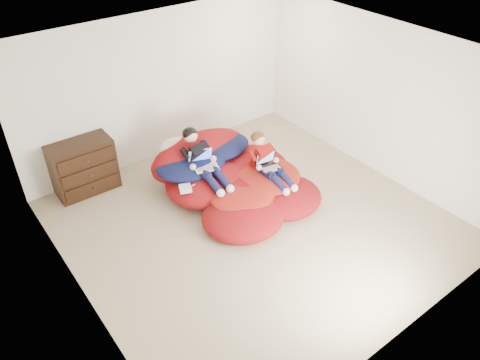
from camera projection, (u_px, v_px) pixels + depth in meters
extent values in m
cube|color=tan|center=(254.00, 229.00, 6.93)|extent=(5.10, 5.10, 0.25)
cube|color=white|center=(161.00, 86.00, 7.76)|extent=(5.10, 0.02, 2.50)
cube|color=white|center=(418.00, 259.00, 4.51)|extent=(5.10, 0.02, 2.50)
cube|color=white|center=(69.00, 226.00, 4.90)|extent=(0.02, 5.10, 2.50)
cube|color=white|center=(379.00, 99.00, 7.37)|extent=(0.02, 5.10, 2.50)
cube|color=white|center=(258.00, 57.00, 5.40)|extent=(5.10, 5.10, 0.02)
cube|color=black|center=(84.00, 167.00, 7.28)|extent=(0.96, 0.48, 0.86)
cube|color=black|center=(93.00, 188.00, 7.27)|extent=(0.86, 0.03, 0.21)
cylinder|color=#4C3F26|center=(93.00, 188.00, 7.25)|extent=(0.03, 0.06, 0.03)
cube|color=black|center=(90.00, 174.00, 7.12)|extent=(0.86, 0.03, 0.21)
cylinder|color=#4C3F26|center=(90.00, 175.00, 7.10)|extent=(0.03, 0.06, 0.03)
cube|color=black|center=(87.00, 160.00, 6.97)|extent=(0.86, 0.03, 0.21)
cylinder|color=#4C3F26|center=(87.00, 161.00, 6.96)|extent=(0.03, 0.06, 0.03)
ellipsoid|color=maroon|center=(209.00, 182.00, 7.32)|extent=(1.39, 1.25, 0.50)
ellipsoid|color=maroon|center=(249.00, 168.00, 7.66)|extent=(1.32, 1.28, 0.48)
ellipsoid|color=maroon|center=(245.00, 193.00, 7.14)|extent=(1.36, 1.09, 0.44)
ellipsoid|color=maroon|center=(243.00, 216.00, 6.76)|extent=(1.24, 1.14, 0.41)
ellipsoid|color=maroon|center=(285.00, 197.00, 7.14)|extent=(1.16, 1.05, 0.38)
ellipsoid|color=maroon|center=(200.00, 156.00, 7.60)|extent=(1.75, 0.77, 0.77)
ellipsoid|color=#131A46|center=(191.00, 163.00, 7.29)|extent=(1.16, 0.95, 0.30)
ellipsoid|color=#131A46|center=(219.00, 147.00, 7.58)|extent=(1.08, 0.76, 0.26)
ellipsoid|color=#B02319|center=(267.00, 175.00, 7.24)|extent=(1.05, 1.05, 0.19)
ellipsoid|color=#B02319|center=(242.00, 194.00, 6.93)|extent=(1.03, 0.93, 0.19)
ellipsoid|color=beige|center=(174.00, 147.00, 7.39)|extent=(0.48, 0.31, 0.31)
cube|color=black|center=(196.00, 154.00, 7.14)|extent=(0.31, 0.39, 0.45)
sphere|color=#E9AC8F|center=(191.00, 136.00, 7.07)|extent=(0.21, 0.21, 0.21)
ellipsoid|color=black|center=(190.00, 133.00, 7.06)|extent=(0.23, 0.22, 0.18)
cylinder|color=#13153B|center=(202.00, 173.00, 7.00)|extent=(0.15, 0.34, 0.19)
cylinder|color=#13153B|center=(214.00, 184.00, 6.82)|extent=(0.12, 0.33, 0.22)
sphere|color=white|center=(221.00, 193.00, 6.75)|extent=(0.12, 0.12, 0.12)
cylinder|color=#13153B|center=(212.00, 169.00, 7.09)|extent=(0.15, 0.34, 0.19)
cylinder|color=#13153B|center=(223.00, 180.00, 6.91)|extent=(0.12, 0.33, 0.22)
sphere|color=white|center=(230.00, 189.00, 6.83)|extent=(0.12, 0.12, 0.12)
cube|color=#A2110E|center=(262.00, 157.00, 7.19)|extent=(0.28, 0.30, 0.43)
sphere|color=#E9AC8F|center=(259.00, 139.00, 7.10)|extent=(0.19, 0.19, 0.19)
ellipsoid|color=#4E3115|center=(258.00, 137.00, 7.09)|extent=(0.22, 0.20, 0.17)
cylinder|color=#13153B|center=(267.00, 174.00, 7.10)|extent=(0.13, 0.32, 0.18)
cylinder|color=#13153B|center=(279.00, 184.00, 6.93)|extent=(0.10, 0.30, 0.20)
sphere|color=white|center=(286.00, 192.00, 6.86)|extent=(0.11, 0.11, 0.11)
cylinder|color=#13153B|center=(275.00, 170.00, 7.18)|extent=(0.13, 0.32, 0.18)
cylinder|color=#13153B|center=(287.00, 180.00, 7.01)|extent=(0.10, 0.30, 0.20)
sphere|color=white|center=(294.00, 188.00, 6.94)|extent=(0.11, 0.11, 0.11)
cube|color=white|center=(206.00, 167.00, 7.01)|extent=(0.41, 0.34, 0.01)
cube|color=gray|center=(207.00, 167.00, 7.00)|extent=(0.33, 0.22, 0.00)
cube|color=white|center=(200.00, 156.00, 7.04)|extent=(0.36, 0.18, 0.24)
cube|color=blue|center=(200.00, 156.00, 7.04)|extent=(0.32, 0.14, 0.20)
cube|color=black|center=(271.00, 168.00, 7.11)|extent=(0.37, 0.28, 0.01)
cube|color=gray|center=(271.00, 168.00, 7.10)|extent=(0.30, 0.17, 0.00)
cube|color=black|center=(265.00, 158.00, 7.13)|extent=(0.34, 0.11, 0.23)
cube|color=#4E9FB7|center=(265.00, 158.00, 7.12)|extent=(0.30, 0.09, 0.19)
cube|color=white|center=(185.00, 188.00, 6.83)|extent=(0.22, 0.22, 0.06)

